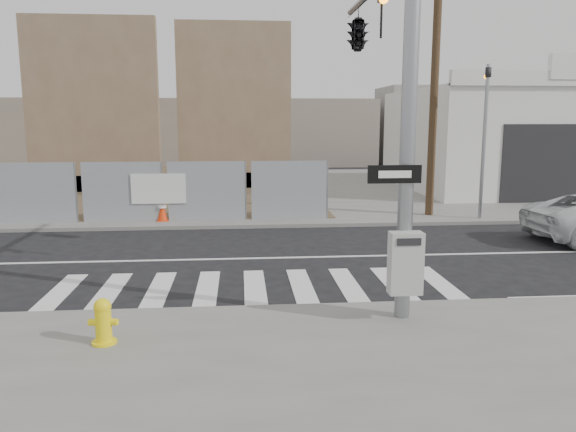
{
  "coord_description": "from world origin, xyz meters",
  "views": [
    {
      "loc": [
        -0.28,
        -13.95,
        3.51
      ],
      "look_at": [
        0.77,
        -1.78,
        1.4
      ],
      "focal_mm": 35.0,
      "sensor_mm": 36.0,
      "label": 1
    }
  ],
  "objects": [
    {
      "name": "signal_pole",
      "position": [
        2.49,
        -2.05,
        4.78
      ],
      "size": [
        0.96,
        5.87,
        7.0
      ],
      "color": "gray",
      "rests_on": "sidewalk_near"
    },
    {
      "name": "fire_hydrant",
      "position": [
        -2.39,
        -5.59,
        0.47
      ],
      "size": [
        0.46,
        0.46,
        0.71
      ],
      "rotation": [
        0.0,
        0.0,
        -0.26
      ],
      "color": "yellow",
      "rests_on": "sidewalk_near"
    },
    {
      "name": "concrete_wall_right",
      "position": [
        -0.5,
        14.08,
        3.38
      ],
      "size": [
        5.5,
        1.3,
        8.0
      ],
      "color": "brown",
      "rests_on": "sidewalk_far"
    },
    {
      "name": "auto_shop",
      "position": [
        14.0,
        12.97,
        2.54
      ],
      "size": [
        12.0,
        10.2,
        5.95
      ],
      "color": "silver",
      "rests_on": "sidewalk_far"
    },
    {
      "name": "sidewalk_far",
      "position": [
        0.0,
        14.0,
        0.06
      ],
      "size": [
        50.0,
        20.0,
        0.12
      ],
      "primitive_type": "cube",
      "color": "slate",
      "rests_on": "ground"
    },
    {
      "name": "traffic_cone_c",
      "position": [
        -7.87,
        5.44,
        0.44
      ],
      "size": [
        0.44,
        0.44,
        0.66
      ],
      "rotation": [
        0.0,
        0.0,
        0.38
      ],
      "color": "#FF4B0D",
      "rests_on": "sidewalk_far"
    },
    {
      "name": "concrete_wall_left",
      "position": [
        -7.0,
        13.08,
        3.38
      ],
      "size": [
        6.0,
        1.3,
        8.0
      ],
      "color": "brown",
      "rests_on": "sidewalk_far"
    },
    {
      "name": "traffic_cone_d",
      "position": [
        -2.91,
        5.03,
        0.49
      ],
      "size": [
        0.46,
        0.46,
        0.75
      ],
      "rotation": [
        0.0,
        0.0,
        0.21
      ],
      "color": "red",
      "rests_on": "sidewalk_far"
    },
    {
      "name": "ground",
      "position": [
        0.0,
        0.0,
        0.0
      ],
      "size": [
        100.0,
        100.0,
        0.0
      ],
      "primitive_type": "plane",
      "color": "black",
      "rests_on": "ground"
    },
    {
      "name": "far_signal_pole",
      "position": [
        8.0,
        4.6,
        3.48
      ],
      "size": [
        0.16,
        0.2,
        5.6
      ],
      "color": "gray",
      "rests_on": "sidewalk_far"
    },
    {
      "name": "utility_pole_right",
      "position": [
        6.5,
        5.5,
        5.2
      ],
      "size": [
        1.6,
        0.28,
        10.0
      ],
      "color": "#463521",
      "rests_on": "sidewalk_far"
    }
  ]
}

